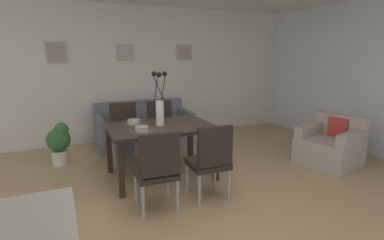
# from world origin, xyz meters

# --- Properties ---
(ground_plane) EXTENTS (9.00, 9.00, 0.00)m
(ground_plane) POSITION_xyz_m (0.00, 0.00, 0.00)
(ground_plane) COLOR tan
(back_wall_panel) EXTENTS (9.00, 0.10, 2.60)m
(back_wall_panel) POSITION_xyz_m (0.00, 3.25, 1.30)
(back_wall_panel) COLOR silver
(back_wall_panel) RESTS_ON ground
(dining_table) EXTENTS (1.40, 0.99, 0.74)m
(dining_table) POSITION_xyz_m (0.02, 1.10, 0.65)
(dining_table) COLOR #33261E
(dining_table) RESTS_ON ground
(dining_chair_near_left) EXTENTS (0.46, 0.46, 0.92)m
(dining_chair_near_left) POSITION_xyz_m (-0.32, 0.17, 0.51)
(dining_chair_near_left) COLOR black
(dining_chair_near_left) RESTS_ON ground
(dining_chair_near_right) EXTENTS (0.47, 0.47, 0.92)m
(dining_chair_near_right) POSITION_xyz_m (-0.30, 1.99, 0.51)
(dining_chair_near_right) COLOR black
(dining_chair_near_right) RESTS_ON ground
(dining_chair_far_left) EXTENTS (0.45, 0.45, 0.92)m
(dining_chair_far_left) POSITION_xyz_m (0.34, 0.20, 0.51)
(dining_chair_far_left) COLOR black
(dining_chair_far_left) RESTS_ON ground
(dining_chair_far_right) EXTENTS (0.46, 0.46, 0.92)m
(dining_chair_far_right) POSITION_xyz_m (0.32, 1.98, 0.51)
(dining_chair_far_right) COLOR black
(dining_chair_far_right) RESTS_ON ground
(centerpiece_vase) EXTENTS (0.21, 0.23, 0.73)m
(centerpiece_vase) POSITION_xyz_m (0.02, 1.10, 1.02)
(centerpiece_vase) COLOR white
(centerpiece_vase) RESTS_ON dining_table
(placemat_near_left) EXTENTS (0.32, 0.32, 0.01)m
(placemat_near_left) POSITION_xyz_m (-0.30, 0.87, 0.74)
(placemat_near_left) COLOR #4C4742
(placemat_near_left) RESTS_ON dining_table
(bowl_near_left) EXTENTS (0.17, 0.17, 0.07)m
(bowl_near_left) POSITION_xyz_m (-0.30, 0.87, 0.78)
(bowl_near_left) COLOR #B2ADA3
(bowl_near_left) RESTS_ON dining_table
(placemat_near_right) EXTENTS (0.32, 0.32, 0.01)m
(placemat_near_right) POSITION_xyz_m (-0.30, 1.32, 0.74)
(placemat_near_right) COLOR #4C4742
(placemat_near_right) RESTS_ON dining_table
(bowl_near_right) EXTENTS (0.17, 0.17, 0.07)m
(bowl_near_right) POSITION_xyz_m (-0.30, 1.32, 0.78)
(bowl_near_right) COLOR #B2ADA3
(bowl_near_right) RESTS_ON dining_table
(sofa) EXTENTS (1.73, 0.84, 0.80)m
(sofa) POSITION_xyz_m (0.21, 2.70, 0.28)
(sofa) COLOR slate
(sofa) RESTS_ON ground
(armchair) EXTENTS (0.98, 0.98, 0.75)m
(armchair) POSITION_xyz_m (2.63, 0.52, 0.29)
(armchair) COLOR #ADA399
(armchair) RESTS_ON ground
(framed_picture_left) EXTENTS (0.33, 0.03, 0.37)m
(framed_picture_left) POSITION_xyz_m (-1.20, 3.18, 1.72)
(framed_picture_left) COLOR #B2ADA3
(framed_picture_center) EXTENTS (0.33, 0.03, 0.30)m
(framed_picture_center) POSITION_xyz_m (0.02, 3.18, 1.72)
(framed_picture_center) COLOR #B2ADA3
(framed_picture_right) EXTENTS (0.35, 0.03, 0.32)m
(framed_picture_right) POSITION_xyz_m (1.24, 3.18, 1.72)
(framed_picture_right) COLOR #B2ADA3
(potted_plant) EXTENTS (0.36, 0.36, 0.67)m
(potted_plant) POSITION_xyz_m (-1.27, 2.18, 0.37)
(potted_plant) COLOR silver
(potted_plant) RESTS_ON ground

